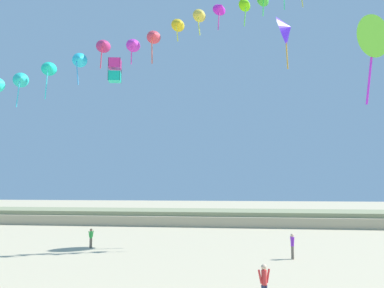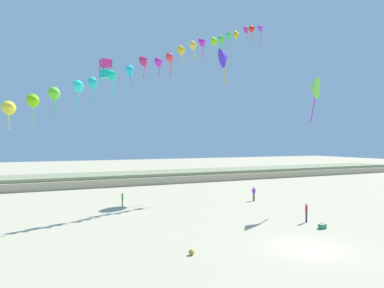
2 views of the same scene
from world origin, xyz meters
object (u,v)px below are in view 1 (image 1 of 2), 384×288
person_near_right (292,244)px  person_mid_center (91,237)px  large_kite_high_solo (115,70)px  large_kite_low_lead (368,38)px  large_kite_mid_trail (286,29)px  person_near_left (264,282)px

person_near_right → person_mid_center: bearing=169.8°
person_mid_center → large_kite_high_solo: (-0.52, 6.43, 15.28)m
large_kite_low_lead → large_kite_mid_trail: size_ratio=0.93×
person_mid_center → large_kite_high_solo: size_ratio=0.67×
person_near_left → large_kite_low_lead: (6.01, 5.25, 11.93)m
large_kite_low_lead → large_kite_high_solo: 24.76m
person_near_left → large_kite_low_lead: 14.35m
person_near_left → person_mid_center: size_ratio=1.11×
large_kite_low_lead → person_near_left: bearing=-138.9°
person_near_left → person_mid_center: (-12.93, 13.77, -0.09)m
person_near_right → large_kite_mid_trail: 19.85m
person_near_left → large_kite_low_lead: bearing=41.1°
large_kite_high_solo → large_kite_mid_trail: bearing=-3.6°
large_kite_low_lead → large_kite_high_solo: large_kite_high_solo is taller
person_mid_center → person_near_left: bearing=-46.8°
person_near_left → large_kite_high_solo: large_kite_high_solo is taller
person_near_left → person_mid_center: bearing=133.2°
large_kite_low_lead → large_kite_high_solo: (-19.46, 14.96, 3.26)m
person_near_right → large_kite_low_lead: (3.74, -5.80, 11.93)m
person_mid_center → large_kite_mid_trail: (15.94, 5.40, 18.19)m
large_kite_mid_trail → large_kite_low_lead: bearing=-77.8°
large_kite_mid_trail → large_kite_high_solo: size_ratio=2.29×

